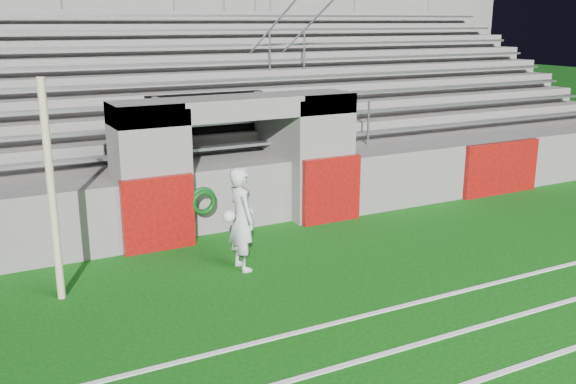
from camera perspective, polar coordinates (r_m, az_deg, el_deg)
ground at (r=9.98m, az=3.85°, el=-8.63°), size 90.00×90.00×0.00m
field_post at (r=9.74m, az=-20.27°, el=-0.02°), size 0.11×0.11×3.26m
stadium_structure at (r=16.65m, az=-10.63°, el=6.08°), size 26.00×8.48×5.42m
goalkeeper_with_ball at (r=10.50m, az=-4.17°, el=-2.39°), size 0.66×0.73×1.73m
hose_coil at (r=11.82m, az=-7.55°, el=-0.84°), size 0.52×0.14×0.52m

